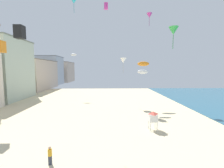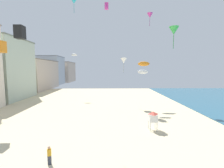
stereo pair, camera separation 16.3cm
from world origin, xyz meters
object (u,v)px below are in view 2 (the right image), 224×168
object	(u,v)px
kite_cyan_delta	(74,1)
kite_orange_box	(1,47)
kite_white_parafoil_2	(143,72)
kite_flyer	(49,154)
kite_magenta_delta	(150,15)
kite_orange_parafoil	(144,64)
kite_white_delta	(124,61)
lifeguard_stand	(153,117)
kite_green_delta	(174,31)
kite_magenta_box	(107,6)
kite_white_parafoil	(74,55)
kite_black_box_2	(20,32)

from	to	relation	value
kite_cyan_delta	kite_orange_box	size ratio (longest dim) A/B	1.17
kite_cyan_delta	kite_white_parafoil_2	world-z (taller)	kite_cyan_delta
kite_flyer	kite_magenta_delta	world-z (taller)	kite_magenta_delta
kite_orange_parafoil	kite_white_delta	bearing A→B (deg)	153.30
lifeguard_stand	kite_white_parafoil_2	bearing A→B (deg)	99.94
kite_magenta_delta	kite_orange_box	distance (m)	30.22
kite_green_delta	kite_orange_parafoil	bearing A→B (deg)	119.80
kite_white_delta	kite_cyan_delta	xyz separation A→B (m)	(-8.22, -13.18, 7.50)
kite_flyer	kite_white_delta	bearing A→B (deg)	176.42
kite_green_delta	kite_orange_parafoil	xyz separation A→B (m)	(-3.70, 6.47, -5.46)
lifeguard_stand	kite_cyan_delta	xyz separation A→B (m)	(-10.89, 2.37, 15.94)
kite_orange_parafoil	kite_magenta_box	bearing A→B (deg)	148.13
kite_white_delta	kite_magenta_delta	world-z (taller)	kite_magenta_delta
kite_magenta_box	kite_white_parafoil	bearing A→B (deg)	149.18
lifeguard_stand	kite_magenta_box	bearing A→B (deg)	123.61
lifeguard_stand	kite_white_parafoil	world-z (taller)	kite_white_parafoil
kite_orange_box	kite_flyer	bearing A→B (deg)	-43.23
kite_green_delta	kite_white_parafoil	size ratio (longest dim) A/B	2.19
kite_magenta_box	kite_white_parafoil	xyz separation A→B (m)	(-9.52, 5.68, -11.15)
kite_magenta_delta	kite_white_parafoil_2	size ratio (longest dim) A/B	1.41
kite_white_parafoil_2	kite_white_delta	bearing A→B (deg)	120.77
kite_black_box_2	lifeguard_stand	bearing A→B (deg)	4.67
kite_magenta_box	kite_white_parafoil_2	xyz separation A→B (m)	(7.36, -8.61, -15.88)
kite_white_parafoil	kite_black_box_2	xyz separation A→B (m)	(-0.30, -25.59, 0.14)
kite_white_delta	kite_black_box_2	xyz separation A→B (m)	(-13.84, -16.90, 2.35)
kite_white_delta	kite_orange_box	xyz separation A→B (m)	(-19.00, -12.97, 1.21)
kite_green_delta	kite_white_parafoil_2	xyz separation A→B (m)	(-4.60, 3.00, -7.17)
kite_magenta_box	kite_black_box_2	world-z (taller)	kite_magenta_box
lifeguard_stand	kite_green_delta	world-z (taller)	kite_green_delta
kite_flyer	kite_orange_box	distance (m)	17.99
kite_white_delta	kite_white_parafoil	distance (m)	16.24
kite_magenta_box	kite_orange_box	distance (m)	25.04
kite_cyan_delta	kite_flyer	bearing A→B (deg)	-91.06
kite_magenta_box	kite_black_box_2	bearing A→B (deg)	-116.25
kite_flyer	kite_green_delta	size ratio (longest dim) A/B	0.43
kite_magenta_delta	kite_black_box_2	xyz separation A→B (m)	(-19.98, -17.90, -8.17)
kite_magenta_delta	kite_orange_parafoil	world-z (taller)	kite_magenta_delta
lifeguard_stand	kite_black_box_2	bearing A→B (deg)	-161.57
kite_magenta_box	kite_white_parafoil_2	size ratio (longest dim) A/B	0.69
kite_white_delta	kite_cyan_delta	size ratio (longest dim) A/B	1.77
kite_magenta_delta	kite_flyer	bearing A→B (deg)	-121.28
lifeguard_stand	kite_orange_parafoil	distance (m)	15.52
kite_flyer	kite_black_box_2	size ratio (longest dim) A/B	1.08
kite_white_parafoil_2	kite_orange_parafoil	bearing A→B (deg)	75.53
kite_magenta_delta	kite_black_box_2	size ratio (longest dim) A/B	1.92
kite_white_parafoil	kite_orange_parafoil	world-z (taller)	kite_white_parafoil
kite_magenta_box	kite_cyan_delta	xyz separation A→B (m)	(-4.19, -16.19, -5.86)
kite_green_delta	kite_magenta_delta	bearing A→B (deg)	100.63
kite_cyan_delta	kite_orange_parafoil	world-z (taller)	kite_cyan_delta
kite_green_delta	kite_black_box_2	xyz separation A→B (m)	(-21.78, -8.30, -2.30)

